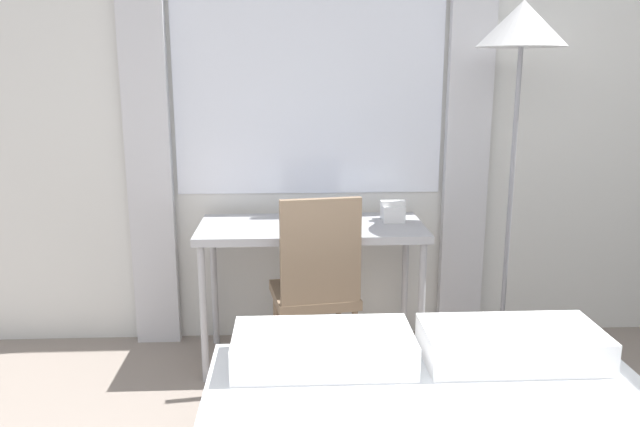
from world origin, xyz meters
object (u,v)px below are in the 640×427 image
at_px(book, 323,223).
at_px(telephone, 393,212).
at_px(desk, 311,237).
at_px(desk_chair, 316,281).
at_px(standing_lamp, 521,45).

bearing_deg(book, telephone, 13.63).
height_order(desk, book, book).
xyz_separation_m(desk, desk_chair, (0.02, -0.23, -0.16)).
bearing_deg(telephone, desk_chair, -144.85).
xyz_separation_m(standing_lamp, telephone, (-0.57, 0.14, -0.84)).
xyz_separation_m(standing_lamp, book, (-0.94, 0.05, -0.88)).
relative_size(telephone, book, 0.45).
height_order(standing_lamp, telephone, standing_lamp).
relative_size(desk, desk_chair, 1.22).
bearing_deg(desk_chair, telephone, 26.46).
xyz_separation_m(desk, standing_lamp, (1.00, -0.08, 0.96)).
distance_m(standing_lamp, book, 1.29).
bearing_deg(book, standing_lamp, -3.04).
relative_size(desk, book, 3.96).
height_order(desk_chair, telephone, desk_chair).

